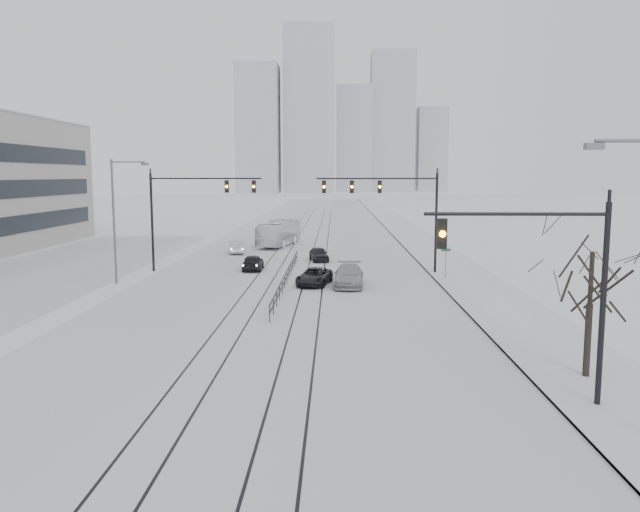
% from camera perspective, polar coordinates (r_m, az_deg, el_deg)
% --- Properties ---
extents(ground, '(500.00, 500.00, 0.00)m').
position_cam_1_polar(ground, '(16.90, -11.38, -20.49)').
color(ground, silver).
rests_on(ground, ground).
extents(road, '(22.00, 260.00, 0.02)m').
position_cam_1_polar(road, '(75.04, -1.28, 1.40)').
color(road, silver).
rests_on(road, ground).
extents(sidewalk_east, '(5.00, 260.00, 0.16)m').
position_cam_1_polar(sidewalk_east, '(75.62, 8.99, 1.41)').
color(sidewalk_east, silver).
rests_on(sidewalk_east, ground).
extents(curb, '(0.10, 260.00, 0.12)m').
position_cam_1_polar(curb, '(75.34, 7.15, 1.40)').
color(curb, gray).
rests_on(curb, ground).
extents(parking_strip, '(14.00, 60.00, 0.03)m').
position_cam_1_polar(parking_strip, '(55.39, -23.72, -1.37)').
color(parking_strip, silver).
rests_on(parking_strip, ground).
extents(tram_rails, '(5.30, 180.00, 0.01)m').
position_cam_1_polar(tram_rails, '(55.22, -2.24, -0.77)').
color(tram_rails, black).
rests_on(tram_rails, ground).
extents(skyline, '(96.00, 48.00, 72.00)m').
position_cam_1_polar(skyline, '(289.07, 1.72, 11.92)').
color(skyline, '#A3A8B2').
rests_on(skyline, ground).
extents(traffic_mast_near, '(6.10, 0.37, 7.00)m').
position_cam_1_polar(traffic_mast_near, '(22.05, 20.74, -1.69)').
color(traffic_mast_near, black).
rests_on(traffic_mast_near, ground).
extents(traffic_mast_ne, '(9.60, 0.37, 8.00)m').
position_cam_1_polar(traffic_mast_ne, '(49.80, 6.79, 4.93)').
color(traffic_mast_ne, black).
rests_on(traffic_mast_ne, ground).
extents(traffic_mast_nw, '(9.10, 0.37, 8.00)m').
position_cam_1_polar(traffic_mast_nw, '(52.00, -12.00, 4.72)').
color(traffic_mast_nw, black).
rests_on(traffic_mast_nw, ground).
extents(street_light_west, '(2.73, 0.25, 9.00)m').
position_cam_1_polar(street_light_west, '(47.30, -18.02, 3.83)').
color(street_light_west, '#595B60').
rests_on(street_light_west, ground).
extents(bare_tree, '(4.40, 4.40, 6.10)m').
position_cam_1_polar(bare_tree, '(25.70, 23.60, -0.77)').
color(bare_tree, black).
rests_on(bare_tree, ground).
extents(median_fence, '(0.06, 24.00, 1.00)m').
position_cam_1_polar(median_fence, '(45.28, -3.04, -1.93)').
color(median_fence, black).
rests_on(median_fence, ground).
extents(street_sign, '(0.70, 0.06, 2.40)m').
position_cam_1_polar(street_sign, '(47.70, 11.42, -0.28)').
color(street_sign, '#595B60').
rests_on(street_sign, ground).
extents(sedan_sb_inner, '(1.60, 3.89, 1.32)m').
position_cam_1_polar(sedan_sb_inner, '(52.08, -6.15, -0.59)').
color(sedan_sb_inner, black).
rests_on(sedan_sb_inner, ground).
extents(sedan_sb_outer, '(2.10, 4.17, 1.31)m').
position_cam_1_polar(sedan_sb_outer, '(63.42, -7.66, 0.81)').
color(sedan_sb_outer, silver).
rests_on(sedan_sb_outer, ground).
extents(sedan_nb_front, '(2.83, 4.69, 1.22)m').
position_cam_1_polar(sedan_nb_front, '(44.84, -0.52, -1.91)').
color(sedan_nb_front, black).
rests_on(sedan_nb_front, ground).
extents(sedan_nb_right, '(2.35, 5.25, 1.50)m').
position_cam_1_polar(sedan_nb_right, '(44.37, 2.64, -1.83)').
color(sedan_nb_right, '#999DA0').
rests_on(sedan_nb_right, ground).
extents(sedan_nb_far, '(2.13, 3.91, 1.26)m').
position_cam_1_polar(sedan_nb_far, '(57.35, -0.10, 0.16)').
color(sedan_nb_far, black).
rests_on(sedan_nb_far, ground).
extents(box_truck, '(4.30, 10.29, 2.79)m').
position_cam_1_polar(box_truck, '(69.78, -3.77, 2.07)').
color(box_truck, white).
rests_on(box_truck, ground).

